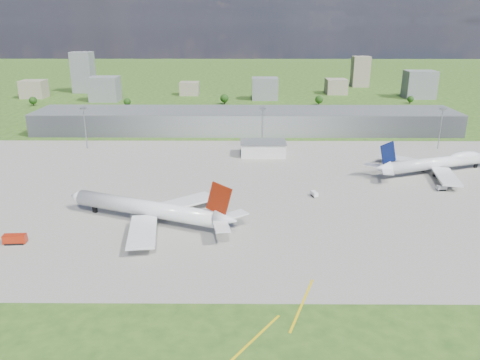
{
  "coord_description": "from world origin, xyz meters",
  "views": [
    {
      "loc": [
        -1.85,
        -169.11,
        76.05
      ],
      "look_at": [
        -3.22,
        27.65,
        9.0
      ],
      "focal_mm": 35.0,
      "sensor_mm": 36.0,
      "label": 1
    }
  ],
  "objects_px": {
    "airliner_blue_quad": "(439,163)",
    "tug_yellow": "(190,215)",
    "airliner_red_twin": "(151,210)",
    "fire_truck": "(15,239)",
    "van_white_near": "(314,194)",
    "van_white_far": "(442,188)"
  },
  "relations": [
    {
      "from": "airliner_blue_quad",
      "to": "tug_yellow",
      "type": "distance_m",
      "value": 138.41
    },
    {
      "from": "airliner_red_twin",
      "to": "fire_truck",
      "type": "distance_m",
      "value": 49.49
    },
    {
      "from": "tug_yellow",
      "to": "van_white_near",
      "type": "bearing_deg",
      "value": -2.0
    },
    {
      "from": "fire_truck",
      "to": "van_white_near",
      "type": "xyz_separation_m",
      "value": [
        114.49,
        48.44,
        -0.56
      ]
    },
    {
      "from": "van_white_far",
      "to": "van_white_near",
      "type": "bearing_deg",
      "value": -178.88
    },
    {
      "from": "tug_yellow",
      "to": "airliner_red_twin",
      "type": "bearing_deg",
      "value": 173.97
    },
    {
      "from": "van_white_near",
      "to": "airliner_red_twin",
      "type": "bearing_deg",
      "value": 96.86
    },
    {
      "from": "tug_yellow",
      "to": "van_white_near",
      "type": "xyz_separation_m",
      "value": [
        54.01,
        24.03,
        0.22
      ]
    },
    {
      "from": "fire_truck",
      "to": "van_white_near",
      "type": "relative_size",
      "value": 1.65
    },
    {
      "from": "fire_truck",
      "to": "tug_yellow",
      "type": "relative_size",
      "value": 1.85
    },
    {
      "from": "fire_truck",
      "to": "tug_yellow",
      "type": "height_order",
      "value": "fire_truck"
    },
    {
      "from": "airliner_red_twin",
      "to": "tug_yellow",
      "type": "distance_m",
      "value": 16.54
    },
    {
      "from": "van_white_near",
      "to": "van_white_far",
      "type": "height_order",
      "value": "van_white_near"
    },
    {
      "from": "van_white_far",
      "to": "fire_truck",
      "type": "bearing_deg",
      "value": -168.87
    },
    {
      "from": "airliner_red_twin",
      "to": "van_white_near",
      "type": "distance_m",
      "value": 75.11
    },
    {
      "from": "airliner_red_twin",
      "to": "van_white_near",
      "type": "bearing_deg",
      "value": -135.03
    },
    {
      "from": "airliner_blue_quad",
      "to": "van_white_far",
      "type": "relative_size",
      "value": 15.93
    },
    {
      "from": "airliner_blue_quad",
      "to": "van_white_near",
      "type": "distance_m",
      "value": 79.38
    },
    {
      "from": "fire_truck",
      "to": "van_white_far",
      "type": "relative_size",
      "value": 1.76
    },
    {
      "from": "van_white_near",
      "to": "airliner_blue_quad",
      "type": "bearing_deg",
      "value": -79.16
    },
    {
      "from": "tug_yellow",
      "to": "fire_truck",
      "type": "bearing_deg",
      "value": 175.98
    },
    {
      "from": "airliner_red_twin",
      "to": "fire_truck",
      "type": "xyz_separation_m",
      "value": [
        -45.55,
        -18.98,
        -3.83
      ]
    }
  ]
}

